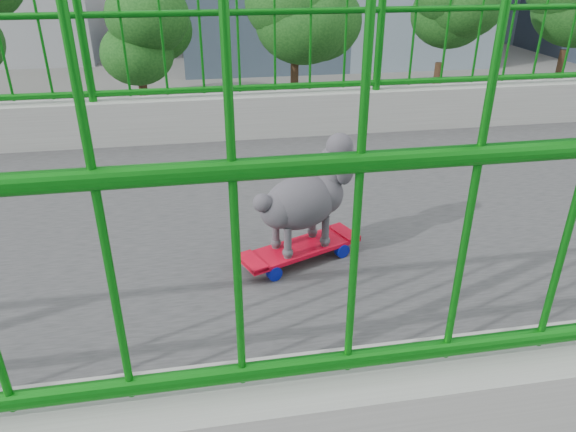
# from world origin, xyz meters

# --- Properties ---
(road) EXTENTS (18.00, 90.00, 0.02)m
(road) POSITION_xyz_m (-13.00, 0.00, 0.01)
(road) COLOR black
(road) RESTS_ON ground
(railing) EXTENTS (3.00, 24.00, 1.42)m
(railing) POSITION_xyz_m (0.00, 0.00, 7.21)
(railing) COLOR gray
(railing) RESTS_ON footbridge
(street_trees) EXTENTS (5.30, 60.40, 7.26)m
(street_trees) POSITION_xyz_m (-26.03, 1.06, 4.72)
(street_trees) COLOR black
(street_trees) RESTS_ON ground
(skateboard) EXTENTS (0.35, 0.56, 0.07)m
(skateboard) POSITION_xyz_m (0.38, -0.91, 7.05)
(skateboard) COLOR red
(skateboard) RESTS_ON footbridge
(poodle) EXTENTS (0.33, 0.49, 0.43)m
(poodle) POSITION_xyz_m (0.37, -0.89, 7.30)
(poodle) COLOR #29272C
(poodle) RESTS_ON skateboard
(car_0) EXTENTS (1.67, 4.15, 1.41)m
(car_0) POSITION_xyz_m (-6.00, -5.04, 0.71)
(car_0) COLOR white
(car_0) RESTS_ON ground
(car_2) EXTENTS (2.16, 4.68, 1.30)m
(car_2) POSITION_xyz_m (-12.40, 1.33, 0.65)
(car_2) COLOR black
(car_2) RESTS_ON ground
(car_4) EXTENTS (1.79, 4.46, 1.52)m
(car_4) POSITION_xyz_m (-18.80, 11.46, 0.76)
(car_4) COLOR red
(car_4) RESTS_ON ground
(car_6) EXTENTS (2.34, 5.07, 1.41)m
(car_6) POSITION_xyz_m (-9.20, 3.39, 0.70)
(car_6) COLOR gray
(car_6) RESTS_ON ground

